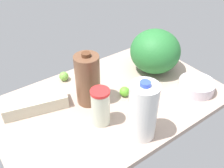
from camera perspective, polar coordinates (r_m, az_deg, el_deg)
countertop at (r=135.16cm, az=-0.00°, el=-3.90°), size 120.00×76.00×3.00cm
tumbler_cup at (r=115.24cm, az=-2.63°, el=-5.22°), size 8.93×8.93×19.09cm
watermelon at (r=152.55cm, az=9.82°, el=7.37°), size 29.94×29.94×26.02cm
chocolate_milk_jug at (r=125.37cm, az=-5.56°, el=1.01°), size 12.46×12.46×28.92cm
egg_carton at (r=131.96cm, az=-17.09°, el=-4.27°), size 33.43×18.45×6.88cm
mixing_bowl at (r=145.68cm, az=18.71°, el=-0.43°), size 19.50×19.50×6.23cm
milk_jug at (r=107.49cm, az=7.02°, el=-6.17°), size 12.61×12.61×29.31cm
lime_by_jug at (r=134.87cm, az=2.87°, el=-1.74°), size 5.43×5.43×5.43cm
lime_far_back at (r=148.99cm, az=-10.94°, el=1.76°), size 5.42×5.42×5.42cm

